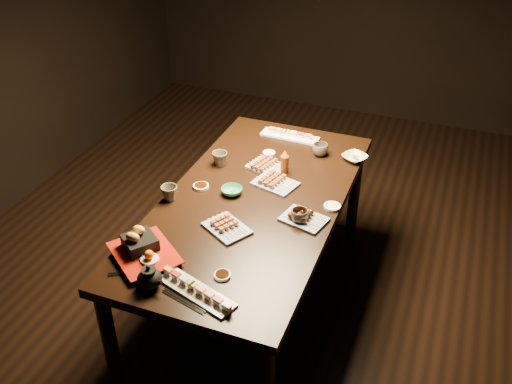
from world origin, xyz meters
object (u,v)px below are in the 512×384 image
(teacup_mid_right, at_px, (300,216))
(teapot, at_px, (149,276))
(edamame_bowl_green, at_px, (232,191))
(yakitori_plate_center, at_px, (275,180))
(yakitori_plate_right, at_px, (227,225))
(tempura_tray, at_px, (143,247))
(dining_table, at_px, (253,255))
(edamame_bowl_cream, at_px, (355,158))
(teacup_far_left, at_px, (220,159))
(teacup_far_right, at_px, (320,150))
(sushi_platter_near, at_px, (197,289))
(condiment_bottle, at_px, (285,162))
(teacup_near_left, at_px, (169,193))
(yakitori_plate_left, at_px, (267,164))
(sushi_platter_far, at_px, (290,134))

(teacup_mid_right, bearing_deg, teapot, -124.20)
(edamame_bowl_green, distance_m, teapot, 0.79)
(yakitori_plate_center, relative_size, yakitori_plate_right, 1.03)
(tempura_tray, bearing_deg, edamame_bowl_green, 111.92)
(dining_table, xyz_separation_m, edamame_bowl_cream, (0.41, 0.60, 0.39))
(edamame_bowl_green, distance_m, teacup_far_left, 0.31)
(teacup_far_left, relative_size, teacup_far_right, 0.96)
(sushi_platter_near, xyz_separation_m, teapot, (-0.21, -0.03, 0.03))
(tempura_tray, bearing_deg, yakitori_plate_center, 102.80)
(edamame_bowl_cream, height_order, condiment_bottle, condiment_bottle)
(edamame_bowl_green, height_order, teacup_near_left, teacup_near_left)
(dining_table, bearing_deg, condiment_bottle, 95.04)
(yakitori_plate_right, bearing_deg, teacup_far_left, 147.36)
(edamame_bowl_green, relative_size, teapot, 0.89)
(yakitori_plate_left, bearing_deg, teapot, -80.20)
(edamame_bowl_cream, height_order, teacup_far_right, teacup_far_right)
(sushi_platter_near, distance_m, teacup_near_left, 0.74)
(condiment_bottle, bearing_deg, edamame_bowl_cream, 39.76)
(yakitori_plate_center, bearing_deg, condiment_bottle, 103.52)
(teacup_far_left, bearing_deg, yakitori_plate_left, 13.10)
(yakitori_plate_left, xyz_separation_m, tempura_tray, (-0.25, -0.94, 0.03))
(dining_table, xyz_separation_m, condiment_bottle, (0.07, 0.32, 0.45))
(teacup_far_right, bearing_deg, sushi_platter_far, 147.36)
(sushi_platter_far, xyz_separation_m, edamame_bowl_green, (-0.09, -0.73, -0.00))
(tempura_tray, height_order, teacup_far_left, tempura_tray)
(dining_table, xyz_separation_m, yakitori_plate_center, (0.06, 0.18, 0.40))
(teacup_mid_right, distance_m, teacup_far_right, 0.69)
(yakitori_plate_right, relative_size, edamame_bowl_green, 1.94)
(sushi_platter_near, height_order, yakitori_plate_center, yakitori_plate_center)
(yakitori_plate_left, relative_size, teacup_mid_right, 2.31)
(edamame_bowl_cream, relative_size, teacup_near_left, 1.55)
(yakitori_plate_left, distance_m, teapot, 1.11)
(yakitori_plate_left, distance_m, teacup_far_left, 0.27)
(yakitori_plate_right, relative_size, teacup_mid_right, 2.49)
(yakitori_plate_center, distance_m, tempura_tray, 0.87)
(dining_table, height_order, tempura_tray, tempura_tray)
(dining_table, bearing_deg, yakitori_plate_right, -77.95)
(edamame_bowl_cream, distance_m, teacup_mid_right, 0.71)
(teacup_near_left, xyz_separation_m, teacup_far_left, (0.10, 0.42, 0.00))
(edamame_bowl_green, bearing_deg, yakitori_plate_center, 41.69)
(teapot, bearing_deg, teacup_near_left, 123.72)
(yakitori_plate_left, relative_size, teacup_far_right, 2.21)
(teacup_far_right, relative_size, teapot, 0.73)
(sushi_platter_near, xyz_separation_m, edamame_bowl_cream, (0.37, 1.34, -0.01))
(condiment_bottle, bearing_deg, yakitori_plate_right, -98.50)
(sushi_platter_far, bearing_deg, yakitori_plate_left, 91.50)
(dining_table, relative_size, teacup_far_right, 19.41)
(sushi_platter_far, xyz_separation_m, tempura_tray, (-0.26, -1.35, 0.04))
(teacup_near_left, relative_size, teacup_mid_right, 0.99)
(edamame_bowl_cream, xyz_separation_m, teacup_near_left, (-0.81, -0.76, 0.02))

